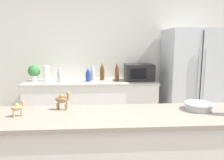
{
  "coord_description": "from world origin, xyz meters",
  "views": [
    {
      "loc": [
        -0.25,
        -1.26,
        1.52
      ],
      "look_at": [
        -0.08,
        1.4,
        1.09
      ],
      "focal_mm": 35.0,
      "sensor_mm": 36.0,
      "label": 1
    }
  ],
  "objects_px": {
    "back_bottle_3": "(117,72)",
    "fruit_bowl": "(199,106)",
    "back_bottle_2": "(102,72)",
    "potted_plant": "(34,72)",
    "refrigerator": "(191,82)",
    "microwave": "(139,72)",
    "paper_towel_roll": "(46,73)",
    "back_bottle_4": "(93,72)",
    "camel_figurine": "(62,99)",
    "back_bottle_1": "(60,74)",
    "camel_figurine_second": "(18,107)",
    "back_bottle_0": "(88,75)"
  },
  "relations": [
    {
      "from": "back_bottle_4",
      "to": "camel_figurine_second",
      "type": "bearing_deg",
      "value": -104.53
    },
    {
      "from": "back_bottle_2",
      "to": "back_bottle_4",
      "type": "bearing_deg",
      "value": -175.65
    },
    {
      "from": "microwave",
      "to": "camel_figurine_second",
      "type": "bearing_deg",
      "value": -123.49
    },
    {
      "from": "refrigerator",
      "to": "microwave",
      "type": "distance_m",
      "value": 0.9
    },
    {
      "from": "camel_figurine",
      "to": "camel_figurine_second",
      "type": "height_order",
      "value": "camel_figurine"
    },
    {
      "from": "back_bottle_0",
      "to": "back_bottle_3",
      "type": "bearing_deg",
      "value": -1.62
    },
    {
      "from": "fruit_bowl",
      "to": "back_bottle_3",
      "type": "bearing_deg",
      "value": 106.18
    },
    {
      "from": "paper_towel_roll",
      "to": "back_bottle_0",
      "type": "relative_size",
      "value": 1.14
    },
    {
      "from": "camel_figurine",
      "to": "microwave",
      "type": "bearing_deg",
      "value": 61.44
    },
    {
      "from": "refrigerator",
      "to": "fruit_bowl",
      "type": "distance_m",
      "value": 1.98
    },
    {
      "from": "fruit_bowl",
      "to": "back_bottle_0",
      "type": "bearing_deg",
      "value": 118.65
    },
    {
      "from": "fruit_bowl",
      "to": "refrigerator",
      "type": "bearing_deg",
      "value": 68.28
    },
    {
      "from": "potted_plant",
      "to": "back_bottle_3",
      "type": "bearing_deg",
      "value": -3.67
    },
    {
      "from": "paper_towel_roll",
      "to": "camel_figurine",
      "type": "height_order",
      "value": "paper_towel_roll"
    },
    {
      "from": "back_bottle_0",
      "to": "camel_figurine_second",
      "type": "distance_m",
      "value": 2.0
    },
    {
      "from": "microwave",
      "to": "fruit_bowl",
      "type": "xyz_separation_m",
      "value": [
        0.15,
        -1.93,
        -0.04
      ]
    },
    {
      "from": "back_bottle_1",
      "to": "fruit_bowl",
      "type": "relative_size",
      "value": 1.09
    },
    {
      "from": "refrigerator",
      "to": "back_bottle_4",
      "type": "xyz_separation_m",
      "value": [
        -1.68,
        0.14,
        0.16
      ]
    },
    {
      "from": "back_bottle_4",
      "to": "back_bottle_3",
      "type": "bearing_deg",
      "value": -16.27
    },
    {
      "from": "paper_towel_roll",
      "to": "fruit_bowl",
      "type": "distance_m",
      "value": 2.6
    },
    {
      "from": "back_bottle_0",
      "to": "camel_figurine",
      "type": "distance_m",
      "value": 1.8
    },
    {
      "from": "back_bottle_4",
      "to": "fruit_bowl",
      "type": "height_order",
      "value": "back_bottle_4"
    },
    {
      "from": "paper_towel_roll",
      "to": "camel_figurine_second",
      "type": "xyz_separation_m",
      "value": [
        0.24,
        -2.02,
        0.0
      ]
    },
    {
      "from": "back_bottle_2",
      "to": "camel_figurine_second",
      "type": "relative_size",
      "value": 2.5
    },
    {
      "from": "microwave",
      "to": "back_bottle_0",
      "type": "relative_size",
      "value": 2.08
    },
    {
      "from": "microwave",
      "to": "camel_figurine",
      "type": "bearing_deg",
      "value": -118.56
    },
    {
      "from": "back_bottle_0",
      "to": "refrigerator",
      "type": "bearing_deg",
      "value": -1.05
    },
    {
      "from": "back_bottle_0",
      "to": "camel_figurine_second",
      "type": "height_order",
      "value": "back_bottle_0"
    },
    {
      "from": "paper_towel_roll",
      "to": "microwave",
      "type": "xyz_separation_m",
      "value": [
        1.57,
        -0.02,
        0.01
      ]
    },
    {
      "from": "back_bottle_2",
      "to": "fruit_bowl",
      "type": "relative_size",
      "value": 1.27
    },
    {
      "from": "paper_towel_roll",
      "to": "back_bottle_2",
      "type": "xyz_separation_m",
      "value": [
        0.94,
        0.04,
        0.02
      ]
    },
    {
      "from": "back_bottle_4",
      "to": "camel_figurine",
      "type": "xyz_separation_m",
      "value": [
        -0.21,
        -1.9,
        0.02
      ]
    },
    {
      "from": "back_bottle_2",
      "to": "potted_plant",
      "type": "bearing_deg",
      "value": -177.86
    },
    {
      "from": "paper_towel_roll",
      "to": "back_bottle_0",
      "type": "distance_m",
      "value": 0.7
    },
    {
      "from": "paper_towel_roll",
      "to": "camel_figurine_second",
      "type": "bearing_deg",
      "value": -83.17
    },
    {
      "from": "back_bottle_0",
      "to": "camel_figurine_second",
      "type": "bearing_deg",
      "value": -103.21
    },
    {
      "from": "back_bottle_2",
      "to": "back_bottle_3",
      "type": "xyz_separation_m",
      "value": [
        0.24,
        -0.13,
        0.01
      ]
    },
    {
      "from": "back_bottle_0",
      "to": "fruit_bowl",
      "type": "relative_size",
      "value": 0.94
    },
    {
      "from": "back_bottle_4",
      "to": "camel_figurine",
      "type": "relative_size",
      "value": 1.8
    },
    {
      "from": "refrigerator",
      "to": "camel_figurine",
      "type": "xyz_separation_m",
      "value": [
        -1.89,
        -1.76,
        0.18
      ]
    },
    {
      "from": "back_bottle_3",
      "to": "fruit_bowl",
      "type": "xyz_separation_m",
      "value": [
        0.54,
        -1.86,
        -0.06
      ]
    },
    {
      "from": "paper_towel_roll",
      "to": "back_bottle_4",
      "type": "distance_m",
      "value": 0.78
    },
    {
      "from": "back_bottle_1",
      "to": "back_bottle_3",
      "type": "height_order",
      "value": "back_bottle_3"
    },
    {
      "from": "camel_figurine",
      "to": "potted_plant",
      "type": "bearing_deg",
      "value": 112.21
    },
    {
      "from": "potted_plant",
      "to": "refrigerator",
      "type": "bearing_deg",
      "value": -2.32
    },
    {
      "from": "back_bottle_1",
      "to": "back_bottle_4",
      "type": "height_order",
      "value": "back_bottle_4"
    },
    {
      "from": "microwave",
      "to": "back_bottle_0",
      "type": "height_order",
      "value": "microwave"
    },
    {
      "from": "back_bottle_2",
      "to": "paper_towel_roll",
      "type": "bearing_deg",
      "value": -177.51
    },
    {
      "from": "potted_plant",
      "to": "fruit_bowl",
      "type": "relative_size",
      "value": 1.11
    },
    {
      "from": "refrigerator",
      "to": "back_bottle_4",
      "type": "bearing_deg",
      "value": 175.32
    }
  ]
}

